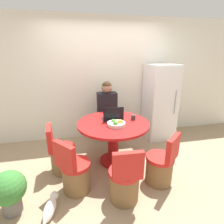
% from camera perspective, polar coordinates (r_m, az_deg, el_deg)
% --- Properties ---
extents(ground_plane, '(12.00, 12.00, 0.00)m').
position_cam_1_polar(ground_plane, '(3.08, 1.96, -18.51)').
color(ground_plane, '#9E8466').
extents(wall_back, '(7.00, 0.06, 2.60)m').
position_cam_1_polar(wall_back, '(3.92, -2.96, 10.36)').
color(wall_back, silver).
rests_on(wall_back, ground_plane).
extents(refrigerator, '(0.60, 0.66, 1.65)m').
position_cam_1_polar(refrigerator, '(4.04, 15.26, 3.09)').
color(refrigerator, white).
rests_on(refrigerator, ground_plane).
extents(dining_table, '(1.21, 1.21, 0.76)m').
position_cam_1_polar(dining_table, '(3.01, 0.40, -6.84)').
color(dining_table, maroon).
rests_on(dining_table, ground_plane).
extents(chair_near_right_corner, '(0.48, 0.48, 0.81)m').
position_cam_1_polar(chair_near_right_corner, '(2.80, 15.59, -16.76)').
color(chair_near_right_corner, brown).
rests_on(chair_near_right_corner, ground_plane).
extents(chair_left_side, '(0.42, 0.41, 0.81)m').
position_cam_1_polar(chair_left_side, '(3.04, -16.10, -13.66)').
color(chair_left_side, brown).
rests_on(chair_left_side, ground_plane).
extents(chair_near_left_corner, '(0.48, 0.48, 0.81)m').
position_cam_1_polar(chair_near_left_corner, '(2.62, -11.94, -19.15)').
color(chair_near_left_corner, brown).
rests_on(chair_near_left_corner, ground_plane).
extents(chair_near_camera, '(0.41, 0.41, 0.81)m').
position_cam_1_polar(chair_near_camera, '(2.45, 4.11, -21.93)').
color(chair_near_camera, brown).
rests_on(chair_near_camera, ground_plane).
extents(person_seated, '(0.40, 0.37, 1.33)m').
position_cam_1_polar(person_seated, '(3.71, -1.75, 0.98)').
color(person_seated, '#2D2D38').
rests_on(person_seated, ground_plane).
extents(laptop, '(0.35, 0.21, 0.25)m').
position_cam_1_polar(laptop, '(3.01, 0.25, -1.68)').
color(laptop, '#232328').
rests_on(laptop, dining_table).
extents(fruit_bowl, '(0.29, 0.29, 0.10)m').
position_cam_1_polar(fruit_bowl, '(2.79, 1.46, -3.82)').
color(fruit_bowl, beige).
rests_on(fruit_bowl, dining_table).
extents(coffee_cup, '(0.07, 0.07, 0.09)m').
position_cam_1_polar(coffee_cup, '(3.05, 6.96, -1.76)').
color(coffee_cup, '#383333').
rests_on(coffee_cup, dining_table).
extents(cat, '(0.19, 0.45, 0.17)m').
position_cam_1_polar(cat, '(2.52, -19.49, -27.30)').
color(cat, white).
rests_on(cat, ground_plane).
extents(potted_plant, '(0.40, 0.40, 0.56)m').
position_cam_1_polar(potted_plant, '(2.57, -30.61, -21.08)').
color(potted_plant, slate).
rests_on(potted_plant, ground_plane).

